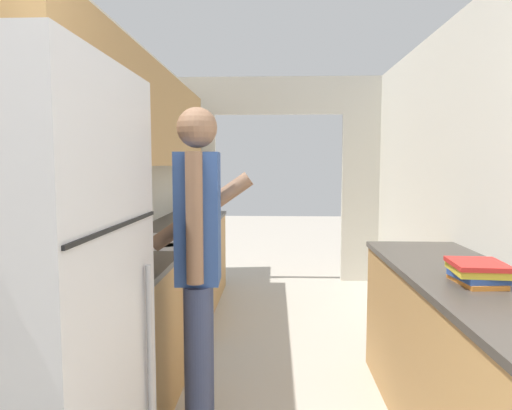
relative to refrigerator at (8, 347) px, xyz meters
The scene contains 9 objects.
wall_left 1.79m from the refrigerator, 100.43° to the left, with size 0.38×7.31×2.50m.
wall_right 2.47m from the refrigerator, 29.43° to the left, with size 0.06×7.31×2.50m.
wall_far_with_doorway 4.41m from the refrigerator, 78.52° to the left, with size 2.86×0.06×2.50m.
counter_left 2.33m from the refrigerator, 91.47° to the left, with size 0.62×3.63×0.89m.
counter_right 1.99m from the refrigerator, 22.07° to the left, with size 0.62×2.39×0.89m.
refrigerator is the anchor object (origin of this frame).
range_oven 1.93m from the refrigerator, 91.55° to the left, with size 0.66×0.76×1.03m.
person 0.98m from the refrigerator, 62.56° to the left, with size 0.55×0.39×1.72m.
book_stack 1.93m from the refrigerator, 23.41° to the left, with size 0.27×0.29×0.10m.
Camera 1 is at (-0.04, -0.69, 1.44)m, focal length 32.00 mm.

